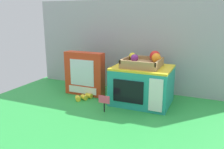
{
  "coord_description": "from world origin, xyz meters",
  "views": [
    {
      "loc": [
        0.53,
        -1.37,
        0.56
      ],
      "look_at": [
        -0.07,
        0.03,
        0.17
      ],
      "focal_mm": 37.9,
      "sensor_mm": 36.0,
      "label": 1
    }
  ],
  "objects_px": {
    "cookie_set_box": "(85,74)",
    "price_sign": "(104,101)",
    "toy_microwave": "(142,85)",
    "loose_toy_banana": "(84,97)",
    "food_groups_crate": "(144,62)"
  },
  "relations": [
    {
      "from": "cookie_set_box",
      "to": "price_sign",
      "type": "bearing_deg",
      "value": -41.62
    },
    {
      "from": "food_groups_crate",
      "to": "loose_toy_banana",
      "type": "distance_m",
      "value": 0.47
    },
    {
      "from": "toy_microwave",
      "to": "loose_toy_banana",
      "type": "xyz_separation_m",
      "value": [
        -0.38,
        -0.1,
        -0.1
      ]
    },
    {
      "from": "price_sign",
      "to": "loose_toy_banana",
      "type": "height_order",
      "value": "price_sign"
    },
    {
      "from": "food_groups_crate",
      "to": "cookie_set_box",
      "type": "xyz_separation_m",
      "value": [
        -0.42,
        -0.02,
        -0.12
      ]
    },
    {
      "from": "price_sign",
      "to": "loose_toy_banana",
      "type": "relative_size",
      "value": 0.82
    },
    {
      "from": "food_groups_crate",
      "to": "loose_toy_banana",
      "type": "relative_size",
      "value": 1.94
    },
    {
      "from": "toy_microwave",
      "to": "food_groups_crate",
      "type": "bearing_deg",
      "value": 82.11
    },
    {
      "from": "loose_toy_banana",
      "to": "cookie_set_box",
      "type": "bearing_deg",
      "value": 114.55
    },
    {
      "from": "cookie_set_box",
      "to": "loose_toy_banana",
      "type": "bearing_deg",
      "value": -65.45
    },
    {
      "from": "toy_microwave",
      "to": "cookie_set_box",
      "type": "height_order",
      "value": "cookie_set_box"
    },
    {
      "from": "food_groups_crate",
      "to": "price_sign",
      "type": "height_order",
      "value": "food_groups_crate"
    },
    {
      "from": "price_sign",
      "to": "loose_toy_banana",
      "type": "distance_m",
      "value": 0.26
    },
    {
      "from": "cookie_set_box",
      "to": "loose_toy_banana",
      "type": "relative_size",
      "value": 2.48
    },
    {
      "from": "loose_toy_banana",
      "to": "toy_microwave",
      "type": "bearing_deg",
      "value": 14.52
    }
  ]
}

